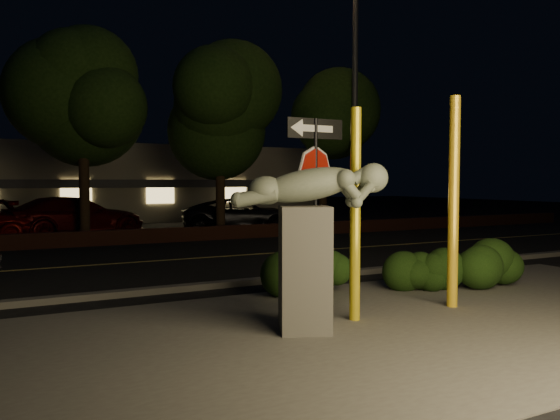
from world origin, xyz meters
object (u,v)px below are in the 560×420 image
object	(u,v)px
yellow_pole_right	(454,203)
yellow_pole_left	(355,215)
parked_car_darkred	(76,217)
parked_car_dark	(241,215)
sculpture	(308,228)
signpost	(315,173)
streetlight	(350,64)

from	to	relation	value
yellow_pole_right	yellow_pole_left	bearing A→B (deg)	179.55
yellow_pole_left	parked_car_darkred	distance (m)	15.51
yellow_pole_right	parked_car_darkred	world-z (taller)	yellow_pole_right
yellow_pole_left	parked_car_dark	size ratio (longest dim) A/B	0.65
yellow_pole_right	sculpture	xyz separation A→B (m)	(-2.90, -0.17, -0.30)
yellow_pole_left	signpost	xyz separation A→B (m)	(0.05, 1.25, 0.66)
signpost	sculpture	distance (m)	1.91
yellow_pole_left	sculpture	size ratio (longest dim) A/B	1.35
parked_car_darkred	parked_car_dark	distance (m)	6.60
streetlight	yellow_pole_left	bearing A→B (deg)	-128.36
streetlight	parked_car_darkred	distance (m)	12.27
yellow_pole_right	signpost	xyz separation A→B (m)	(-1.92, 1.27, 0.50)
yellow_pole_left	streetlight	xyz separation A→B (m)	(7.79, 11.57, 5.17)
yellow_pole_left	parked_car_dark	distance (m)	15.23
sculpture	parked_car_darkred	bearing A→B (deg)	117.42
yellow_pole_left	streetlight	world-z (taller)	streetlight
streetlight	parked_car_dark	distance (m)	7.62
sculpture	parked_car_dark	distance (m)	15.69
signpost	streetlight	bearing A→B (deg)	52.53
yellow_pole_left	signpost	size ratio (longest dim) A/B	1.01
yellow_pole_left	sculpture	distance (m)	0.96
yellow_pole_right	parked_car_darkred	xyz separation A→B (m)	(-4.19, 15.34, -1.00)
sculpture	parked_car_dark	world-z (taller)	sculpture
yellow_pole_right	sculpture	bearing A→B (deg)	-176.59
yellow_pole_left	streetlight	size ratio (longest dim) A/B	0.28
parked_car_dark	parked_car_darkred	bearing A→B (deg)	100.70
sculpture	parked_car_dark	size ratio (longest dim) A/B	0.48
yellow_pole_right	streetlight	bearing A→B (deg)	63.31
sculpture	parked_car_darkred	size ratio (longest dim) A/B	0.45
yellow_pole_left	signpost	world-z (taller)	yellow_pole_left
parked_car_dark	yellow_pole_left	bearing A→B (deg)	-179.31
yellow_pole_right	parked_car_darkred	bearing A→B (deg)	105.28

